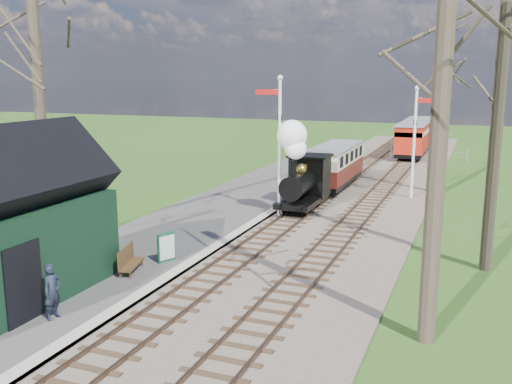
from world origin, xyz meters
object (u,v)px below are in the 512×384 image
Objects in this scene: bench at (128,260)px; red_carriage_b at (420,133)px; semaphore_near at (278,136)px; red_carriage_a at (412,140)px; person at (52,291)px; coach at (335,164)px; locomotive at (302,172)px; semaphore_far at (416,134)px; sign_board at (166,247)px; station_shed at (4,226)px.

red_carriage_b is at bearing 81.62° from bench.
red_carriage_a is (3.37, 20.60, -2.12)m from semaphore_near.
red_carriage_b is at bearing -3.45° from person.
bench is (-5.15, -29.51, -0.93)m from red_carriage_a.
semaphore_near is 4.32× the size of person.
coach is 19.02m from red_carriage_b.
person is (-1.52, -12.58, -2.70)m from semaphore_near.
red_carriage_b is 3.55× the size of person.
red_carriage_b is (3.37, 26.10, -2.12)m from semaphore_near.
locomotive reaches higher than red_carriage_a.
semaphore_far is 20.27m from red_carriage_b.
red_carriage_b is at bearing 82.65° from semaphore_near.
sign_board is at bearing -97.67° from red_carriage_b.
semaphore_far is at bearing 64.28° from station_shed.
person is at bearing -109.74° from semaphore_far.
locomotive is 10.51m from bench.
red_carriage_a is at bearing 80.71° from semaphore_near.
sign_board is at bearing -114.87° from semaphore_far.
semaphore_near is 1.22× the size of red_carriage_b.
station_shed is 1.10× the size of semaphore_far.
sign_board is (-1.93, -8.82, -1.25)m from locomotive.
person is (-0.35, -4.96, 0.23)m from sign_board.
semaphore_far is (8.67, 18.00, 1.08)m from station_shed.
red_carriage_a is at bearing -90.00° from red_carriage_b.
sign_board is at bearing -0.30° from person.
red_carriage_b reaches higher than sign_board.
red_carriage_a is at bearing 78.06° from station_shed.
semaphore_near is at bearing 73.62° from station_shed.
semaphore_far reaches higher than bench.
bench is at bearing -104.12° from locomotive.
red_carriage_a reaches higher than bench.
coach is at bearing -2.84° from person.
locomotive is 4.29× the size of sign_board.
person is (-4.89, -38.69, -0.58)m from red_carriage_b.
person is at bearing -97.21° from red_carriage_b.
semaphore_far is 6.66m from locomotive.
bench is 1.00× the size of person.
coach is 13.60m from red_carriage_a.
station_shed reaches higher than coach.
bench is at bearing -99.91° from red_carriage_a.
station_shed reaches higher than red_carriage_a.
sign_board is (-4.54, -28.23, -0.81)m from red_carriage_a.
person is (-2.28, -13.78, -1.01)m from locomotive.
station_shed reaches higher than locomotive.
person is at bearing -94.06° from sign_board.
station_shed is at bearing -115.72° from semaphore_far.
semaphore_near reaches higher than sign_board.
person is at bearing -98.39° from red_carriage_a.
red_carriage_b is (6.90, 38.10, -0.77)m from station_shed.
semaphore_far reaches higher than locomotive.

